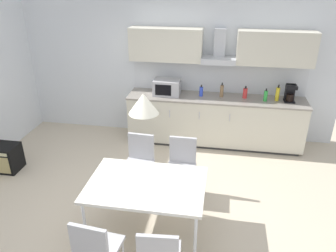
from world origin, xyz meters
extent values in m
cube|color=beige|center=(0.00, 0.00, -0.01)|extent=(8.03, 7.40, 0.02)
cube|color=silver|center=(0.00, 2.52, 1.36)|extent=(6.42, 0.10, 2.72)
cube|color=#333333|center=(1.01, 2.15, 0.03)|extent=(3.03, 0.59, 0.05)
cube|color=beige|center=(1.01, 2.15, 0.46)|extent=(3.16, 0.64, 0.83)
cube|color=gray|center=(1.01, 2.15, 0.89)|extent=(3.18, 0.66, 0.03)
cube|color=silver|center=(-0.30, 1.82, 0.67)|extent=(0.01, 0.01, 0.14)
cube|color=silver|center=(0.22, 1.82, 0.67)|extent=(0.01, 0.01, 0.14)
cube|color=silver|center=(0.75, 1.82, 0.67)|extent=(0.01, 0.01, 0.14)
cube|color=silver|center=(1.28, 1.82, 0.67)|extent=(0.01, 0.01, 0.14)
cube|color=silver|center=(1.01, 2.46, 1.17)|extent=(3.16, 0.02, 0.52)
cube|color=beige|center=(0.08, 2.30, 1.79)|extent=(1.29, 0.34, 0.57)
cube|color=beige|center=(1.95, 2.30, 1.79)|extent=(1.29, 0.34, 0.57)
cube|color=#B7BABF|center=(1.01, 2.28, 1.56)|extent=(0.59, 0.40, 0.10)
cube|color=#B7BABF|center=(1.01, 2.39, 1.82)|extent=(0.20, 0.16, 0.52)
cube|color=#ADADB2|center=(0.12, 2.15, 1.05)|extent=(0.48, 0.34, 0.28)
cube|color=black|center=(0.08, 1.98, 1.05)|extent=(0.29, 0.01, 0.20)
cube|color=black|center=(2.28, 2.15, 0.92)|extent=(0.18, 0.18, 0.02)
cylinder|color=black|center=(2.28, 2.14, 0.99)|extent=(0.12, 0.12, 0.12)
cube|color=black|center=(2.28, 2.21, 1.06)|extent=(0.16, 0.08, 0.30)
cube|color=black|center=(2.28, 2.14, 1.18)|extent=(0.18, 0.16, 0.06)
cylinder|color=brown|center=(1.11, 2.20, 1.02)|extent=(0.07, 0.07, 0.21)
cylinder|color=black|center=(1.11, 2.20, 1.14)|extent=(0.03, 0.03, 0.05)
cylinder|color=blue|center=(0.74, 2.17, 0.99)|extent=(0.07, 0.07, 0.17)
cylinder|color=black|center=(0.74, 2.17, 1.10)|extent=(0.03, 0.03, 0.04)
cylinder|color=red|center=(1.52, 2.20, 1.00)|extent=(0.08, 0.08, 0.18)
cylinder|color=black|center=(1.52, 2.20, 1.11)|extent=(0.03, 0.03, 0.04)
cylinder|color=green|center=(1.87, 2.11, 1.00)|extent=(0.06, 0.06, 0.19)
cylinder|color=black|center=(1.87, 2.11, 1.11)|extent=(0.03, 0.03, 0.04)
cylinder|color=yellow|center=(2.07, 2.17, 1.03)|extent=(0.07, 0.07, 0.23)
cylinder|color=black|center=(2.07, 2.17, 1.17)|extent=(0.03, 0.03, 0.05)
cube|color=silver|center=(0.31, -0.38, 0.71)|extent=(1.37, 0.94, 0.04)
cylinder|color=silver|center=(-0.31, -0.79, 0.34)|extent=(0.04, 0.04, 0.69)
cylinder|color=silver|center=(0.94, -0.79, 0.34)|extent=(0.04, 0.04, 0.69)
cylinder|color=silver|center=(-0.31, 0.03, 0.34)|extent=(0.04, 0.04, 0.69)
cylinder|color=silver|center=(0.94, 0.03, 0.34)|extent=(0.04, 0.04, 0.69)
cube|color=#B2B2B7|center=(0.00, 0.39, 0.45)|extent=(0.42, 0.42, 0.04)
cube|color=#B2B2B7|center=(0.01, 0.57, 0.67)|extent=(0.38, 0.06, 0.40)
cylinder|color=silver|center=(0.16, 0.21, 0.21)|extent=(0.02, 0.02, 0.43)
cylinder|color=silver|center=(-0.18, 0.23, 0.21)|extent=(0.02, 0.02, 0.43)
cylinder|color=silver|center=(0.18, 0.55, 0.21)|extent=(0.02, 0.02, 0.43)
cylinder|color=silver|center=(-0.16, 0.57, 0.21)|extent=(0.02, 0.02, 0.43)
cube|color=#B2B2B7|center=(0.62, 0.39, 0.45)|extent=(0.40, 0.40, 0.04)
cube|color=#B2B2B7|center=(0.62, 0.57, 0.67)|extent=(0.38, 0.04, 0.40)
cylinder|color=silver|center=(0.79, 0.22, 0.21)|extent=(0.02, 0.02, 0.43)
cylinder|color=silver|center=(0.45, 0.22, 0.21)|extent=(0.02, 0.02, 0.43)
cylinder|color=silver|center=(0.79, 0.56, 0.21)|extent=(0.02, 0.02, 0.43)
cylinder|color=silver|center=(0.45, 0.56, 0.21)|extent=(0.02, 0.02, 0.43)
cube|color=#B2B2B7|center=(0.00, -1.15, 0.45)|extent=(0.44, 0.44, 0.04)
cube|color=#B2B2B7|center=(-0.02, -1.33, 0.67)|extent=(0.38, 0.08, 0.40)
cylinder|color=silver|center=(-0.15, -0.97, 0.21)|extent=(0.02, 0.02, 0.43)
cube|color=black|center=(-2.33, 0.63, 0.22)|extent=(0.52, 0.36, 0.44)
cone|color=silver|center=(0.31, -0.38, 1.72)|extent=(0.32, 0.32, 0.22)
camera|label=1|loc=(1.09, -3.45, 2.96)|focal=35.00mm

